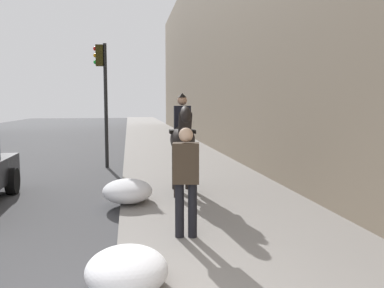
% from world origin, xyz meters
% --- Properties ---
extents(mounted_horse_near, '(2.15, 0.66, 2.31)m').
position_xyz_m(mounted_horse_near, '(5.33, -1.41, 1.41)').
color(mounted_horse_near, black).
rests_on(mounted_horse_near, sidewalk_slab).
extents(pedestrian_greeting, '(0.32, 0.44, 1.70)m').
position_xyz_m(pedestrian_greeting, '(2.31, -1.05, 1.10)').
color(pedestrian_greeting, black).
rests_on(pedestrian_greeting, sidewalk_slab).
extents(traffic_light_near_curb, '(0.20, 0.44, 4.19)m').
position_xyz_m(traffic_light_near_curb, '(10.25, 0.64, 2.79)').
color(traffic_light_near_curb, black).
rests_on(traffic_light_near_curb, ground).
extents(snow_pile_near, '(1.21, 0.93, 0.42)m').
position_xyz_m(snow_pile_near, '(0.71, -0.15, 0.33)').
color(snow_pile_near, white).
rests_on(snow_pile_near, sidewalk_slab).
extents(snow_pile_far, '(1.36, 1.04, 0.47)m').
position_xyz_m(snow_pile_far, '(4.74, -0.15, 0.35)').
color(snow_pile_far, white).
rests_on(snow_pile_far, sidewalk_slab).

